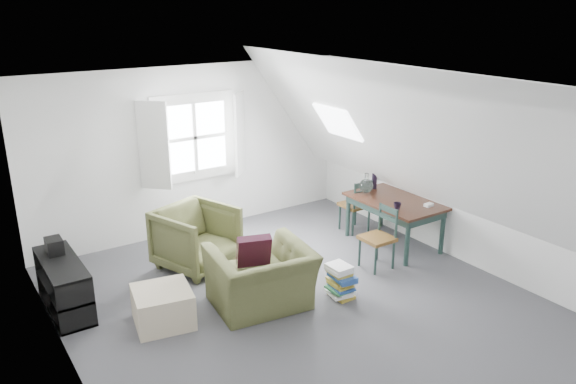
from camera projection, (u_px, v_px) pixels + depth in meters
floor at (299, 303)px, 6.57m from camera, size 5.50×5.50×0.00m
ceiling at (300, 88)px, 5.76m from camera, size 5.50×5.50×0.00m
wall_back at (194, 150)px, 8.33m from camera, size 5.00×0.00×5.00m
wall_front at (519, 312)px, 4.00m from camera, size 5.00×0.00×5.00m
wall_left at (63, 257)px, 4.86m from camera, size 0.00×5.50×5.50m
wall_right at (453, 167)px, 7.48m from camera, size 0.00×5.50×5.50m
slope_left at (162, 181)px, 5.19m from camera, size 3.19×5.50×4.48m
slope_right at (405, 138)px, 6.81m from camera, size 3.19×5.50×4.48m
dormer_window at (196, 138)px, 8.21m from camera, size 1.71×0.35×1.30m
skylight at (338, 122)px, 7.85m from camera, size 0.35×0.75×0.47m
armchair_near at (261, 306)px, 6.51m from camera, size 1.21×1.09×0.71m
armchair_far at (198, 266)px, 7.48m from camera, size 1.14×1.16×0.83m
throw_pillow at (254, 251)px, 6.42m from camera, size 0.44×0.33×0.40m
ottoman at (163, 307)px, 6.10m from camera, size 0.70×0.70×0.40m
dining_table at (394, 206)px, 7.97m from camera, size 0.82×1.37×0.68m
demijohn at (366, 185)px, 8.18m from camera, size 0.21×0.21×0.29m
vase_twigs at (374, 180)px, 8.38m from camera, size 0.08×0.09×0.61m
cup at (397, 210)px, 7.57m from camera, size 0.13×0.13×0.10m
paper_box at (429, 205)px, 7.68m from camera, size 0.13×0.09×0.04m
dining_chair_far at (356, 204)px, 8.50m from camera, size 0.39×0.39×0.83m
dining_chair_near at (379, 237)px, 7.34m from camera, size 0.39×0.39×0.82m
media_shelf at (65, 289)px, 6.34m from camera, size 0.39×1.17×0.60m
electronics_box at (54, 247)px, 6.44m from camera, size 0.18×0.25×0.20m
magazine_stack at (341, 281)px, 6.64m from camera, size 0.31×0.37×0.41m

